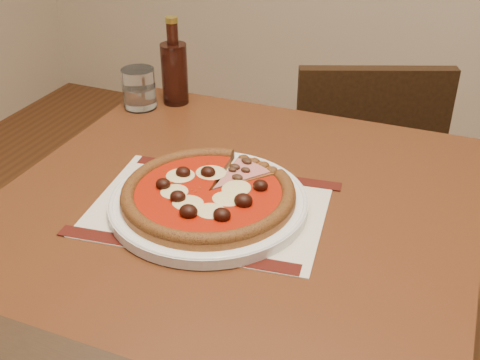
{
  "coord_description": "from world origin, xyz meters",
  "views": [
    {
      "loc": [
        -0.31,
        0.35,
        1.31
      ],
      "look_at": [
        -0.65,
        1.16,
        0.78
      ],
      "focal_mm": 45.0,
      "sensor_mm": 36.0,
      "label": 1
    }
  ],
  "objects_px": {
    "chair_far": "(358,173)",
    "plate": "(209,203)",
    "table": "(236,248)",
    "water_glass": "(139,89)",
    "bottle": "(174,70)",
    "pizza": "(208,193)"
  },
  "relations": [
    {
      "from": "table",
      "to": "plate",
      "type": "xyz_separation_m",
      "value": [
        -0.03,
        -0.04,
        0.11
      ]
    },
    {
      "from": "plate",
      "to": "water_glass",
      "type": "xyz_separation_m",
      "value": [
        -0.32,
        0.32,
        0.03
      ]
    },
    {
      "from": "water_glass",
      "to": "bottle",
      "type": "distance_m",
      "value": 0.09
    },
    {
      "from": "table",
      "to": "chair_far",
      "type": "relative_size",
      "value": 1.01
    },
    {
      "from": "bottle",
      "to": "pizza",
      "type": "bearing_deg",
      "value": -55.22
    },
    {
      "from": "table",
      "to": "pizza",
      "type": "bearing_deg",
      "value": -128.52
    },
    {
      "from": "bottle",
      "to": "chair_far",
      "type": "bearing_deg",
      "value": 42.55
    },
    {
      "from": "plate",
      "to": "bottle",
      "type": "distance_m",
      "value": 0.46
    },
    {
      "from": "chair_far",
      "to": "plate",
      "type": "relative_size",
      "value": 2.42
    },
    {
      "from": "table",
      "to": "water_glass",
      "type": "height_order",
      "value": "water_glass"
    },
    {
      "from": "plate",
      "to": "water_glass",
      "type": "relative_size",
      "value": 3.68
    },
    {
      "from": "bottle",
      "to": "table",
      "type": "bearing_deg",
      "value": -48.85
    },
    {
      "from": "pizza",
      "to": "bottle",
      "type": "relative_size",
      "value": 1.47
    },
    {
      "from": "chair_far",
      "to": "plate",
      "type": "distance_m",
      "value": 0.79
    },
    {
      "from": "table",
      "to": "pizza",
      "type": "height_order",
      "value": "pizza"
    },
    {
      "from": "plate",
      "to": "table",
      "type": "bearing_deg",
      "value": 51.23
    },
    {
      "from": "water_glass",
      "to": "bottle",
      "type": "xyz_separation_m",
      "value": [
        0.06,
        0.06,
        0.03
      ]
    },
    {
      "from": "pizza",
      "to": "bottle",
      "type": "bearing_deg",
      "value": 124.78
    },
    {
      "from": "chair_far",
      "to": "bottle",
      "type": "xyz_separation_m",
      "value": [
        -0.38,
        -0.34,
        0.37
      ]
    },
    {
      "from": "table",
      "to": "bottle",
      "type": "relative_size",
      "value": 4.12
    },
    {
      "from": "pizza",
      "to": "plate",
      "type": "bearing_deg",
      "value": 74.32
    },
    {
      "from": "table",
      "to": "bottle",
      "type": "distance_m",
      "value": 0.48
    }
  ]
}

